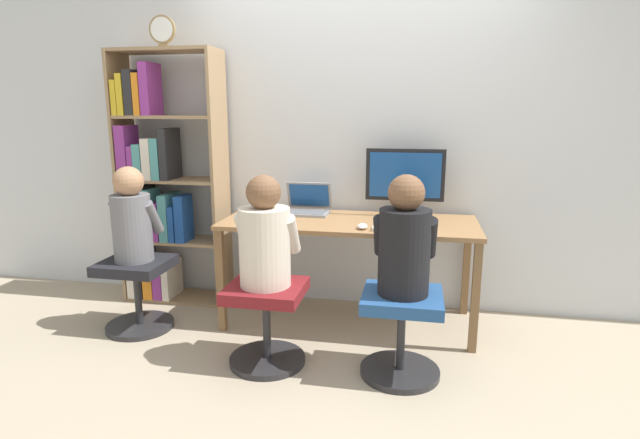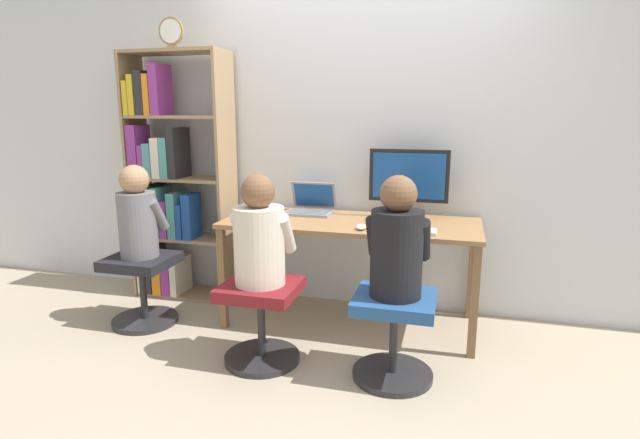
% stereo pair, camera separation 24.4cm
% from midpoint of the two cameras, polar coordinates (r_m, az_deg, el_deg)
% --- Properties ---
extents(ground_plane, '(14.00, 14.00, 0.00)m').
position_cam_midpoint_polar(ground_plane, '(3.40, 0.27, -13.92)').
color(ground_plane, tan).
extents(wall_back, '(10.00, 0.05, 2.60)m').
position_cam_midpoint_polar(wall_back, '(3.82, 2.49, 9.25)').
color(wall_back, silver).
rests_on(wall_back, ground_plane).
extents(desk, '(1.76, 0.71, 0.75)m').
position_cam_midpoint_polar(desk, '(3.50, 1.37, -1.34)').
color(desk, olive).
rests_on(desk, ground_plane).
extents(desktop_monitor, '(0.56, 0.17, 0.49)m').
position_cam_midpoint_polar(desktop_monitor, '(3.61, 7.77, 4.57)').
color(desktop_monitor, black).
rests_on(desktop_monitor, desk).
extents(laptop, '(0.34, 0.30, 0.22)m').
position_cam_midpoint_polar(laptop, '(3.72, -3.42, 1.43)').
color(laptop, gray).
rests_on(laptop, desk).
extents(keyboard, '(0.41, 0.15, 0.03)m').
position_cam_midpoint_polar(keyboard, '(3.22, 7.51, -1.06)').
color(keyboard, silver).
rests_on(keyboard, desk).
extents(computer_mouse_by_keyboard, '(0.07, 0.11, 0.03)m').
position_cam_midpoint_polar(computer_mouse_by_keyboard, '(3.24, 2.73, -0.79)').
color(computer_mouse_by_keyboard, silver).
rests_on(computer_mouse_by_keyboard, desk).
extents(office_chair_left, '(0.46, 0.46, 0.50)m').
position_cam_midpoint_polar(office_chair_left, '(2.93, 6.89, -12.12)').
color(office_chair_left, '#262628').
rests_on(office_chair_left, ground_plane).
extents(office_chair_right, '(0.46, 0.46, 0.50)m').
position_cam_midpoint_polar(office_chair_right, '(3.07, -8.45, -10.99)').
color(office_chair_right, '#262628').
rests_on(office_chair_right, ground_plane).
extents(person_at_monitor, '(0.35, 0.32, 0.67)m').
position_cam_midpoint_polar(person_at_monitor, '(2.77, 7.16, -2.58)').
color(person_at_monitor, black).
rests_on(person_at_monitor, office_chair_left).
extents(person_at_laptop, '(0.37, 0.32, 0.65)m').
position_cam_midpoint_polar(person_at_laptop, '(2.92, -8.72, -2.12)').
color(person_at_laptop, beige).
rests_on(person_at_laptop, office_chair_right).
extents(bookshelf, '(0.82, 0.33, 1.95)m').
position_cam_midpoint_polar(bookshelf, '(4.15, -19.64, 3.32)').
color(bookshelf, '#997A56').
rests_on(bookshelf, ground_plane).
extents(desk_clock, '(0.20, 0.03, 0.22)m').
position_cam_midpoint_polar(desk_clock, '(3.99, -19.38, 19.75)').
color(desk_clock, olive).
rests_on(desk_clock, bookshelf).
extents(office_chair_side, '(0.46, 0.46, 0.50)m').
position_cam_midpoint_polar(office_chair_side, '(3.77, -21.94, -7.32)').
color(office_chair_side, '#262628').
rests_on(office_chair_side, ground_plane).
extents(person_near_shelf, '(0.32, 0.29, 0.65)m').
position_cam_midpoint_polar(person_near_shelf, '(3.64, -22.54, 0.10)').
color(person_near_shelf, slate).
rests_on(person_near_shelf, office_chair_side).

